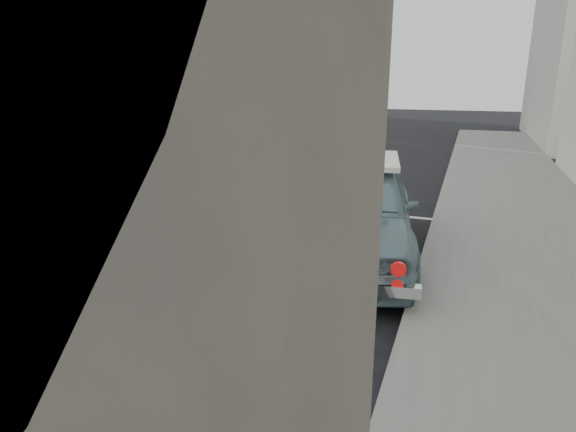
% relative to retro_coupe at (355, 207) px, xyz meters
% --- Properties ---
extents(sidewalk, '(2.80, 40.00, 0.15)m').
position_rel_retro_coupe_xyz_m(sidewalk, '(2.35, -2.24, -0.63)').
color(sidewalk, slate).
rests_on(sidewalk, ground).
extents(pline_front, '(3.00, 0.12, 0.01)m').
position_rel_retro_coupe_xyz_m(pline_front, '(-0.35, 2.26, -0.70)').
color(pline_front, silver).
rests_on(pline_front, ground).
extents(pline_side, '(0.12, 7.00, 0.01)m').
position_rel_retro_coupe_xyz_m(pline_side, '(-1.75, -1.24, -0.70)').
color(pline_side, silver).
rests_on(pline_side, ground).
extents(retro_coupe, '(2.31, 4.29, 1.39)m').
position_rel_retro_coupe_xyz_m(retro_coupe, '(0.00, 0.00, 0.00)').
color(retro_coupe, gray).
rests_on(retro_coupe, ground).
extents(cat, '(0.25, 0.53, 0.28)m').
position_rel_retro_coupe_xyz_m(cat, '(0.29, -1.89, -0.57)').
color(cat, '#746959').
rests_on(cat, ground).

